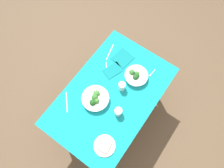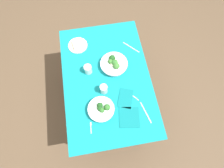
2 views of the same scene
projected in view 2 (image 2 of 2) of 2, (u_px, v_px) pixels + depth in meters
name	position (u px, v px, depth m)	size (l,w,h in m)	color
ground_plane	(108.00, 102.00, 2.49)	(6.00, 6.00, 0.00)	brown
dining_table	(107.00, 84.00, 1.94)	(1.29, 0.83, 0.72)	teal
broccoli_bowl_far	(101.00, 109.00, 1.67)	(0.23, 0.23, 0.09)	white
broccoli_bowl_near	(114.00, 64.00, 1.85)	(0.27, 0.27, 0.10)	white
bread_side_plate	(78.00, 45.00, 1.96)	(0.20, 0.20, 0.04)	silver
water_glass_center	(88.00, 69.00, 1.81)	(0.07, 0.07, 0.09)	silver
water_glass_side	(104.00, 89.00, 1.73)	(0.07, 0.07, 0.10)	silver
fork_by_far_bowl	(133.00, 96.00, 1.75)	(0.09, 0.08, 0.00)	#B7B7BC
fork_by_near_bowl	(91.00, 127.00, 1.64)	(0.10, 0.02, 0.00)	#B7B7BC
table_knife_left	(131.00, 47.00, 1.97)	(0.21, 0.01, 0.00)	#B7B7BC
table_knife_right	(146.00, 112.00, 1.69)	(0.20, 0.01, 0.00)	#B7B7BC
napkin_folded_upper	(125.00, 98.00, 1.74)	(0.19, 0.12, 0.01)	#0F777D
napkin_folded_lower	(129.00, 117.00, 1.67)	(0.18, 0.18, 0.01)	#0F777D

